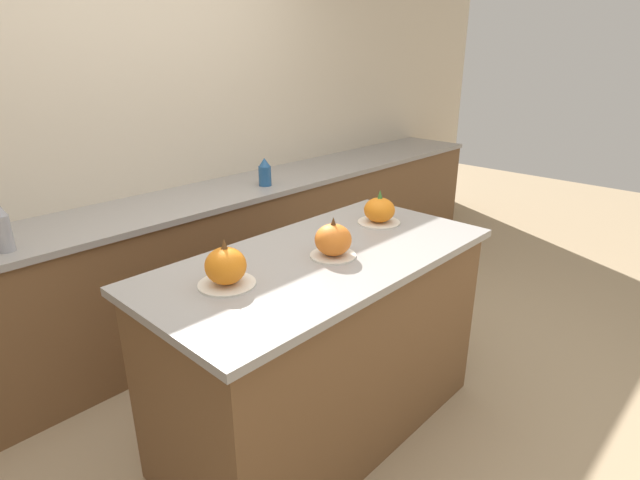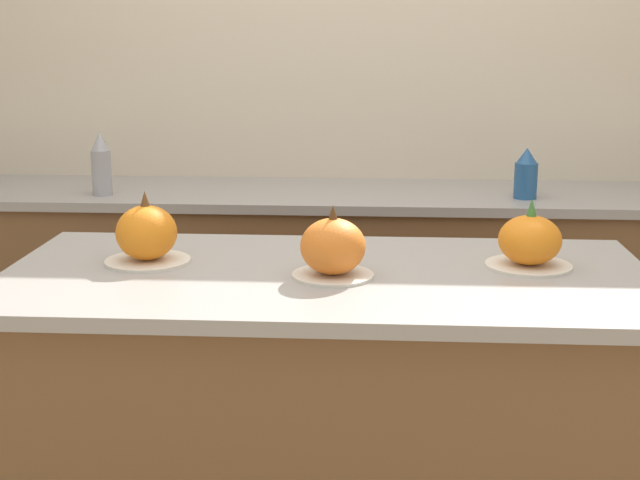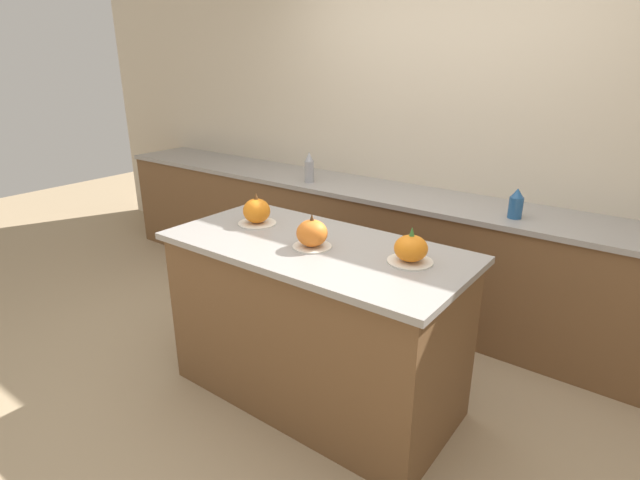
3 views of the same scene
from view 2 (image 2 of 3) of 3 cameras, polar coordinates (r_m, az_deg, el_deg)
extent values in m
cube|color=beige|center=(3.70, 1.86, 9.44)|extent=(8.00, 0.06, 2.50)
cube|color=brown|center=(2.37, 0.40, -13.30)|extent=(1.54, 0.72, 0.89)
cube|color=gray|center=(2.20, 0.42, -2.49)|extent=(1.60, 0.78, 0.03)
cube|color=brown|center=(3.53, 1.58, -4.31)|extent=(6.00, 0.56, 0.86)
cube|color=gray|center=(3.42, 1.63, 2.87)|extent=(6.00, 0.60, 0.03)
cylinder|color=silver|center=(2.32, -10.96, -1.32)|extent=(0.22, 0.22, 0.01)
ellipsoid|color=orange|center=(2.30, -11.05, 0.47)|extent=(0.16, 0.16, 0.14)
cone|color=brown|center=(2.29, -11.14, 2.59)|extent=(0.03, 0.03, 0.04)
cylinder|color=silver|center=(2.15, 0.83, -2.27)|extent=(0.20, 0.20, 0.01)
ellipsoid|color=orange|center=(2.13, 0.83, -0.41)|extent=(0.16, 0.16, 0.14)
cone|color=#4C2D14|center=(2.11, 0.84, 1.76)|extent=(0.02, 0.02, 0.04)
cylinder|color=silver|center=(2.30, 13.20, -1.60)|extent=(0.22, 0.22, 0.01)
ellipsoid|color=orange|center=(2.28, 13.29, 0.00)|extent=(0.16, 0.16, 0.12)
cone|color=#38702D|center=(2.26, 13.40, 2.01)|extent=(0.03, 0.03, 0.05)
cylinder|color=#99999E|center=(3.42, -13.80, 4.20)|extent=(0.07, 0.07, 0.17)
cone|color=#99999E|center=(3.40, -13.91, 6.19)|extent=(0.07, 0.07, 0.07)
cylinder|color=#235184|center=(3.35, 13.02, 3.72)|extent=(0.08, 0.08, 0.13)
cone|color=#235184|center=(3.33, 13.11, 5.29)|extent=(0.08, 0.08, 0.06)
camera|label=1|loc=(1.76, -62.98, 14.26)|focal=28.00mm
camera|label=3|loc=(1.39, 88.00, 14.24)|focal=28.00mm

